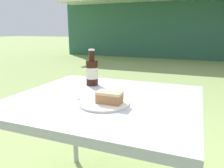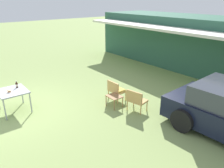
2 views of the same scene
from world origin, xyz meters
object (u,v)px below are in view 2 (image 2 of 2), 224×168
at_px(garden_side_table, 114,97).
at_px(cake_on_plate, 9,91).
at_px(cola_bottle_near, 17,85).
at_px(patio_table, 12,92).
at_px(wicker_chair_cushioned, 116,89).
at_px(wicker_chair_plain, 136,99).

height_order(garden_side_table, cake_on_plate, cake_on_plate).
bearing_deg(cake_on_plate, cola_bottle_near, 126.45).
bearing_deg(cola_bottle_near, patio_table, -49.35).
xyz_separation_m(wicker_chair_cushioned, cake_on_plate, (-1.40, -3.29, 0.33)).
xyz_separation_m(cake_on_plate, cola_bottle_near, (-0.23, 0.32, 0.07)).
xyz_separation_m(patio_table, cake_on_plate, (0.05, -0.10, 0.08)).
distance_m(wicker_chair_cushioned, cola_bottle_near, 3.42).
xyz_separation_m(wicker_chair_cushioned, wicker_chair_plain, (1.07, -0.02, 0.00)).
bearing_deg(wicker_chair_plain, patio_table, 39.45).
bearing_deg(patio_table, cake_on_plate, -64.03).
bearing_deg(garden_side_table, cola_bottle_near, -127.75).
distance_m(garden_side_table, cola_bottle_near, 3.31).
bearing_deg(wicker_chair_plain, garden_side_table, 15.21).
distance_m(cake_on_plate, cola_bottle_near, 0.40).
bearing_deg(garden_side_table, wicker_chair_plain, 27.19).
distance_m(wicker_chair_plain, cake_on_plate, 4.12).
relative_size(wicker_chair_cushioned, cake_on_plate, 3.02).
xyz_separation_m(wicker_chair_plain, garden_side_table, (-0.70, -0.36, -0.08)).
bearing_deg(wicker_chair_cushioned, wicker_chair_plain, 178.53).
height_order(wicker_chair_cushioned, cake_on_plate, cake_on_plate).
distance_m(wicker_chair_plain, patio_table, 4.06).
relative_size(cake_on_plate, cola_bottle_near, 1.07).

